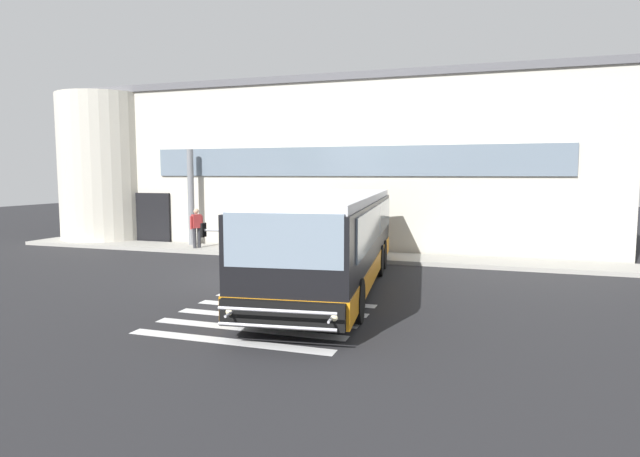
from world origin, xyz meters
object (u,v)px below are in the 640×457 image
Objects in this scene: passenger_by_doorway at (227,226)px; passenger_at_curb_edge at (243,227)px; bus_main_foreground at (331,242)px; safety_bollard_yellow at (350,251)px; entry_support_column at (191,197)px; passenger_near_column at (197,226)px.

passenger_by_doorway and passenger_at_curb_edge have the same top height.
safety_bollard_yellow is (-0.59, 4.28, -0.88)m from bus_main_foreground.
passenger_by_doorway is (1.97, -0.42, -1.18)m from entry_support_column.
safety_bollard_yellow is at bearing -13.06° from entry_support_column.
entry_support_column is 1.69m from passenger_near_column.
passenger_near_column is 7.04m from safety_bollard_yellow.
bus_main_foreground is (8.35, -6.08, -0.92)m from entry_support_column.
entry_support_column is at bearing 143.96° from bus_main_foreground.
bus_main_foreground reaches higher than passenger_at_curb_edge.
entry_support_column is 8.17m from safety_bollard_yellow.
passenger_near_column is 1.86× the size of safety_bollard_yellow.
passenger_at_curb_edge is (0.98, -0.44, 0.03)m from passenger_by_doorway.
bus_main_foreground reaches higher than passenger_by_doorway.
bus_main_foreground reaches higher than passenger_near_column.
passenger_at_curb_edge is at bearing 136.03° from bus_main_foreground.
passenger_by_doorway is 1.07m from passenger_at_curb_edge.
passenger_by_doorway is (-6.38, 5.65, -0.25)m from bus_main_foreground.
bus_main_foreground is 4.41m from safety_bollard_yellow.
passenger_by_doorway is at bearing 138.46° from bus_main_foreground.
entry_support_column is 2.51× the size of passenger_by_doorway.
passenger_at_curb_edge is 1.86× the size of safety_bollard_yellow.
entry_support_column is 4.68× the size of safety_bollard_yellow.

